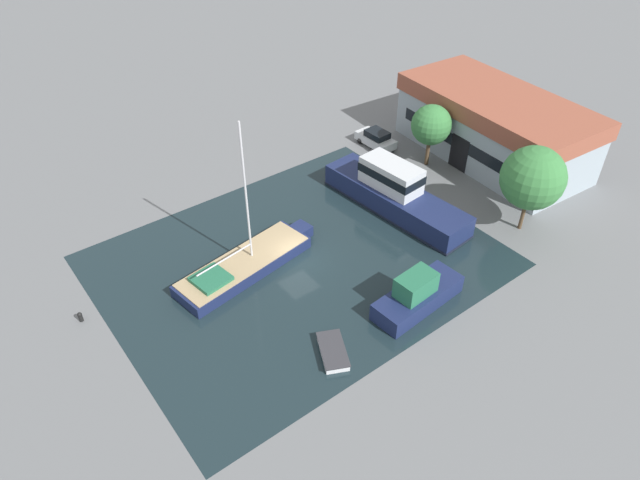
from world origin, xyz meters
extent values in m
plane|color=slate|center=(0.00, 0.00, 0.00)|extent=(440.00, 440.00, 0.00)
cube|color=#19282D|center=(0.00, 0.00, 0.00)|extent=(22.75, 28.24, 0.01)
cube|color=#99A8B2|center=(-1.48, 24.12, 2.33)|extent=(18.79, 9.91, 4.65)
cube|color=brown|center=(-1.48, 24.12, 5.45)|extent=(19.35, 10.21, 1.60)
cube|color=black|center=(-1.79, 19.81, 1.63)|extent=(2.18, 0.22, 3.26)
cube|color=black|center=(-1.79, 19.81, 2.56)|extent=(15.44, 1.17, 1.16)
cylinder|color=brown|center=(-4.10, 18.11, 1.37)|extent=(0.37, 0.37, 2.75)
sphere|color=#387A3D|center=(-4.10, 18.11, 4.14)|extent=(3.72, 3.72, 3.72)
cylinder|color=brown|center=(7.71, 16.85, 1.48)|extent=(0.30, 0.30, 2.96)
sphere|color=#387A3D|center=(7.71, 16.85, 4.84)|extent=(5.01, 5.01, 5.01)
cube|color=silver|center=(-9.67, 16.55, 0.69)|extent=(4.33, 1.97, 0.82)
cube|color=black|center=(-9.49, 16.55, 1.41)|extent=(2.27, 1.71, 0.62)
cube|color=black|center=(-10.62, 16.53, 1.38)|extent=(0.07, 1.52, 0.50)
cylinder|color=black|center=(-10.98, 15.68, 0.30)|extent=(0.60, 0.21, 0.60)
cylinder|color=black|center=(-11.01, 17.37, 0.30)|extent=(0.60, 0.21, 0.60)
cylinder|color=black|center=(-8.32, 15.73, 0.30)|extent=(0.60, 0.21, 0.60)
cylinder|color=black|center=(-8.35, 17.42, 0.30)|extent=(0.60, 0.21, 0.60)
cube|color=#19234C|center=(-1.53, -3.84, 0.46)|extent=(4.89, 11.24, 0.90)
cube|color=#19234C|center=(-2.44, 2.13, 0.46)|extent=(1.64, 1.41, 0.90)
cube|color=tan|center=(-1.53, -3.84, 0.95)|extent=(4.69, 10.79, 0.08)
cylinder|color=silver|center=(-1.66, -3.03, 6.49)|extent=(0.16, 0.16, 11.01)
cylinder|color=silver|center=(-1.29, -5.45, 2.09)|extent=(0.86, 4.85, 0.12)
cube|color=#236647|center=(-1.08, -6.80, 1.14)|extent=(2.63, 2.71, 0.30)
cube|color=#19234C|center=(-0.48, 10.53, 0.99)|extent=(14.02, 4.56, 1.96)
cube|color=black|center=(-0.48, 10.53, 0.15)|extent=(14.16, 4.64, 0.18)
cube|color=silver|center=(-1.16, 10.47, 3.09)|extent=(5.42, 2.90, 2.26)
cube|color=black|center=(-1.16, 10.47, 3.32)|extent=(5.53, 2.98, 0.72)
cube|color=white|center=(8.80, -3.59, 0.22)|extent=(3.40, 2.67, 0.43)
cube|color=#333338|center=(8.80, -3.59, 0.48)|extent=(3.55, 2.81, 0.08)
cube|color=#19234C|center=(8.90, 3.84, 0.69)|extent=(2.94, 7.16, 1.37)
cube|color=#236647|center=(8.93, 3.42, 2.15)|extent=(1.92, 2.91, 1.55)
cylinder|color=black|center=(-3.88, -15.33, 0.25)|extent=(0.29, 0.29, 0.50)
sphere|color=black|center=(-3.88, -15.33, 0.59)|extent=(0.32, 0.32, 0.32)
camera|label=1|loc=(27.26, -18.78, 28.44)|focal=32.00mm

